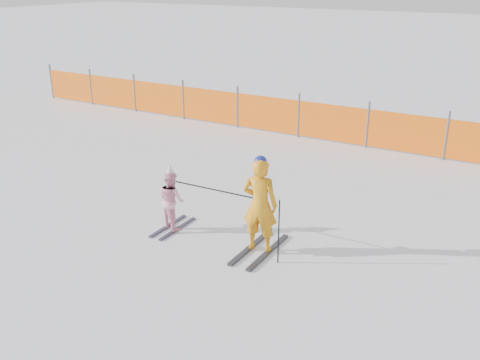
% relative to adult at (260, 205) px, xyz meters
% --- Properties ---
extents(ground, '(120.00, 120.00, 0.00)m').
position_rel_adult_xyz_m(ground, '(-0.65, -0.03, -0.85)').
color(ground, white).
rests_on(ground, ground).
extents(adult, '(0.65, 1.39, 1.70)m').
position_rel_adult_xyz_m(adult, '(0.00, 0.00, 0.00)').
color(adult, black).
rests_on(adult, ground).
extents(child, '(0.63, 1.05, 1.26)m').
position_rel_adult_xyz_m(child, '(-1.78, -0.05, -0.27)').
color(child, black).
rests_on(child, ground).
extents(ski_poles, '(2.12, 0.22, 1.11)m').
position_rel_adult_xyz_m(ski_poles, '(-0.33, -0.10, -0.06)').
color(ski_poles, black).
rests_on(ski_poles, ground).
extents(safety_fence, '(15.23, 0.06, 1.25)m').
position_rel_adult_xyz_m(safety_fence, '(-4.68, 6.48, -0.29)').
color(safety_fence, '#595960').
rests_on(safety_fence, ground).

